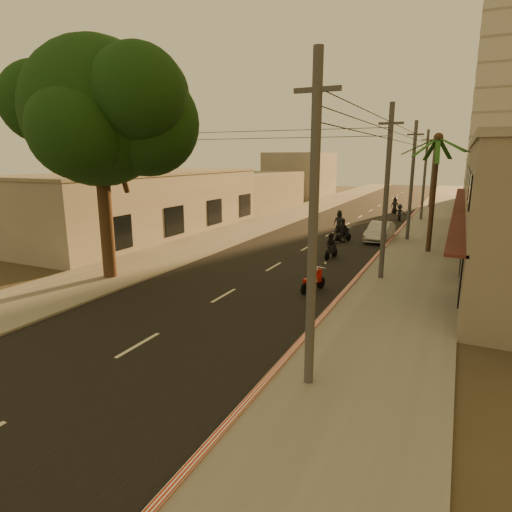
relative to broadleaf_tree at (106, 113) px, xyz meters
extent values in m
plane|color=#383023|center=(6.61, -2.14, -8.48)|extent=(160.00, 160.00, 0.00)
cube|color=black|center=(6.61, 17.86, -8.47)|extent=(10.00, 140.00, 0.02)
cube|color=slate|center=(14.11, 17.86, -8.42)|extent=(5.00, 140.00, 0.12)
cube|color=slate|center=(-0.89, 17.86, -8.42)|extent=(5.00, 140.00, 0.12)
cube|color=red|center=(11.71, 12.86, -8.38)|extent=(0.20, 60.00, 0.20)
cube|color=#48201D|center=(16.31, 15.86, -5.38)|extent=(0.80, 34.00, 0.12)
cube|color=gray|center=(-7.39, 11.86, -5.98)|extent=(8.00, 24.00, 5.00)
cube|color=gray|center=(-7.39, 11.86, -3.38)|extent=(8.20, 24.20, 0.20)
cylinder|color=black|center=(-0.39, -0.14, -5.48)|extent=(0.70, 0.70, 6.00)
cylinder|color=black|center=(0.41, 0.26, -2.48)|extent=(1.22, 2.17, 3.04)
cylinder|color=black|center=(-0.99, -0.44, -2.28)|extent=(1.31, 1.49, 2.73)
sphere|color=black|center=(-0.39, -0.14, 0.02)|extent=(7.20, 7.20, 7.20)
sphere|color=black|center=(1.81, 0.86, -0.48)|extent=(5.20, 5.20, 5.20)
sphere|color=black|center=(-2.19, 0.66, -0.28)|extent=(4.80, 4.80, 4.80)
sphere|color=black|center=(0.21, -1.94, -0.88)|extent=(4.60, 4.60, 4.60)
sphere|color=black|center=(2.61, -0.64, 0.72)|extent=(4.40, 4.40, 4.40)
sphere|color=black|center=(-2.79, -1.34, 0.52)|extent=(4.00, 4.00, 4.00)
sphere|color=black|center=(0.81, 2.26, 1.12)|extent=(4.40, 4.40, 4.40)
cylinder|color=black|center=(14.61, 13.86, -4.68)|extent=(0.32, 0.32, 7.60)
sphere|color=black|center=(14.61, 13.86, -0.88)|extent=(0.60, 0.60, 0.60)
cylinder|color=#38383A|center=(12.81, -6.14, -3.98)|extent=(0.26, 0.26, 9.00)
cube|color=#38383A|center=(12.81, -6.14, -0.48)|extent=(1.20, 0.12, 0.12)
cylinder|color=#38383A|center=(12.81, 5.86, -3.98)|extent=(0.26, 0.26, 9.00)
cube|color=#38383A|center=(12.81, 5.86, -0.48)|extent=(1.20, 0.12, 0.12)
cylinder|color=#38383A|center=(12.81, 17.86, -3.98)|extent=(0.26, 0.26, 9.00)
cube|color=#38383A|center=(12.81, 17.86, -0.48)|extent=(1.20, 0.12, 0.12)
cylinder|color=#38383A|center=(12.81, 29.86, -3.98)|extent=(0.26, 0.26, 9.00)
cube|color=#38383A|center=(12.81, 29.86, -0.48)|extent=(1.20, 0.12, 0.12)
cylinder|color=#38383A|center=(12.81, 41.86, -3.98)|extent=(0.26, 0.26, 9.00)
cube|color=#38383A|center=(12.81, 41.86, -0.48)|extent=(1.20, 0.12, 0.12)
cube|color=gray|center=(20.61, 42.86, -5.48)|extent=(8.00, 14.00, 6.00)
cube|color=gray|center=(-7.39, 31.86, -6.28)|extent=(8.00, 14.00, 4.40)
cube|color=gray|center=(-7.39, 49.86, -4.98)|extent=(8.00, 14.00, 7.00)
cylinder|color=black|center=(10.40, 2.94, -8.18)|extent=(0.28, 0.59, 0.59)
cylinder|color=black|center=(10.00, 1.69, -8.18)|extent=(0.28, 0.59, 0.59)
cube|color=#AA140D|center=(10.18, 2.24, -7.90)|extent=(0.63, 1.19, 0.32)
cube|color=#AA140D|center=(10.34, 2.74, -7.74)|extent=(0.33, 0.19, 0.63)
cylinder|color=silver|center=(10.37, 2.86, -7.37)|extent=(0.56, 0.21, 0.04)
imported|color=silver|center=(10.18, 2.24, -7.59)|extent=(0.89, 0.79, 1.76)
sphere|color=black|center=(10.18, 2.24, -6.76)|extent=(0.32, 0.32, 0.32)
sphere|color=silver|center=(10.09, 2.93, -7.11)|extent=(0.13, 0.13, 0.13)
sphere|color=silver|center=(10.65, 2.75, -7.11)|extent=(0.13, 0.13, 0.13)
cylinder|color=black|center=(9.19, 10.05, -8.21)|extent=(0.18, 0.55, 0.54)
cylinder|color=black|center=(9.00, 8.86, -8.21)|extent=(0.18, 0.55, 0.54)
cube|color=black|center=(9.08, 9.39, -7.95)|extent=(0.43, 1.09, 0.29)
cube|color=black|center=(9.16, 9.86, -7.80)|extent=(0.30, 0.14, 0.58)
cylinder|color=silver|center=(9.18, 9.97, -7.47)|extent=(0.53, 0.12, 0.04)
imported|color=black|center=(9.08, 9.39, -7.67)|extent=(0.98, 0.86, 1.62)
sphere|color=black|center=(9.08, 9.39, -6.91)|extent=(0.29, 0.29, 0.29)
cylinder|color=black|center=(8.70, 15.69, -8.19)|extent=(0.33, 0.57, 0.58)
cylinder|color=black|center=(8.18, 14.50, -8.19)|extent=(0.33, 0.57, 0.58)
cube|color=black|center=(8.41, 15.02, -7.90)|extent=(0.72, 1.16, 0.31)
cube|color=black|center=(8.62, 15.50, -7.75)|extent=(0.33, 0.22, 0.62)
cylinder|color=silver|center=(8.67, 15.61, -7.39)|extent=(0.54, 0.27, 0.04)
imported|color=black|center=(8.41, 15.02, -7.60)|extent=(1.33, 1.18, 1.74)
sphere|color=black|center=(8.41, 15.02, -6.78)|extent=(0.31, 0.31, 0.31)
cylinder|color=black|center=(6.97, 19.68, -8.17)|extent=(0.22, 0.63, 0.62)
cylinder|color=black|center=(7.22, 18.31, -8.17)|extent=(0.22, 0.63, 0.62)
cube|color=black|center=(7.11, 18.91, -7.87)|extent=(0.52, 1.26, 0.33)
cube|color=black|center=(7.01, 19.46, -7.70)|extent=(0.35, 0.17, 0.67)
cylinder|color=silver|center=(6.99, 19.59, -7.31)|extent=(0.61, 0.15, 0.04)
imported|color=black|center=(7.11, 18.91, -7.54)|extent=(1.12, 0.91, 1.86)
sphere|color=black|center=(7.11, 18.91, -6.66)|extent=(0.33, 0.33, 0.33)
cylinder|color=black|center=(10.69, 29.51, -8.21)|extent=(0.19, 0.54, 0.54)
cylinder|color=black|center=(10.91, 28.33, -8.21)|extent=(0.19, 0.54, 0.54)
cube|color=black|center=(10.81, 28.85, -7.95)|extent=(0.45, 1.08, 0.29)
cube|color=black|center=(10.72, 29.32, -7.81)|extent=(0.30, 0.15, 0.57)
cylinder|color=silver|center=(10.70, 29.44, -7.47)|extent=(0.53, 0.13, 0.04)
imported|color=black|center=(10.81, 28.85, -7.67)|extent=(1.25, 0.97, 1.61)
sphere|color=black|center=(10.81, 28.85, -6.92)|extent=(0.29, 0.29, 0.29)
imported|color=#A5A8AE|center=(10.87, 16.79, -7.75)|extent=(1.97, 4.58, 1.46)
cylinder|color=black|center=(9.47, 34.95, -8.18)|extent=(0.20, 0.61, 0.60)
cylinder|color=black|center=(9.67, 33.62, -8.18)|extent=(0.20, 0.61, 0.60)
cube|color=black|center=(9.58, 34.21, -7.89)|extent=(0.47, 1.21, 0.32)
cube|color=black|center=(9.50, 34.73, -7.73)|extent=(0.33, 0.15, 0.64)
cylinder|color=silver|center=(9.48, 34.86, -7.35)|extent=(0.59, 0.13, 0.04)
imported|color=black|center=(9.58, 34.21, -7.58)|extent=(1.05, 0.84, 1.80)
sphere|color=black|center=(9.58, 34.21, -6.73)|extent=(0.32, 0.32, 0.32)
camera|label=1|loc=(16.22, -16.82, -2.08)|focal=30.00mm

